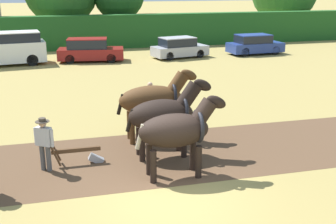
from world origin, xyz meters
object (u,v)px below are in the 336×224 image
at_px(parked_van, 6,48).
at_px(parked_car_left, 90,50).
at_px(draft_horse_lead_left, 178,130).
at_px(draft_horse_trail_left, 154,99).
at_px(draft_horse_lead_right, 165,114).
at_px(parked_car_center, 255,45).
at_px(parked_car_center_left, 179,48).
at_px(farmer_at_plow, 44,141).
at_px(plow, 81,154).
at_px(farmer_beside_team, 150,99).

height_order(parked_van, parked_car_left, parked_van).
height_order(draft_horse_lead_left, draft_horse_trail_left, draft_horse_trail_left).
xyz_separation_m(draft_horse_lead_right, parked_car_center, (11.85, 17.33, -0.63)).
bearing_deg(draft_horse_lead_left, draft_horse_trail_left, 89.90).
distance_m(parked_car_center_left, parked_car_center, 6.01).
height_order(draft_horse_lead_left, parked_car_left, draft_horse_lead_left).
relative_size(draft_horse_trail_left, farmer_at_plow, 1.80).
bearing_deg(parked_car_left, plow, -87.67).
distance_m(plow, parked_car_center, 22.51).
xyz_separation_m(farmer_at_plow, parked_car_center_left, (9.44, 17.51, -0.20)).
bearing_deg(parked_car_center, farmer_at_plow, -134.75).
height_order(plow, parked_car_center_left, parked_car_center_left).
bearing_deg(parked_van, draft_horse_lead_left, -79.18).
distance_m(plow, parked_car_left, 17.63).
relative_size(draft_horse_lead_right, plow, 1.66).
height_order(farmer_at_plow, farmer_beside_team, farmer_at_plow).
relative_size(farmer_at_plow, parked_car_center_left, 0.37).
bearing_deg(draft_horse_trail_left, draft_horse_lead_right, -89.74).
height_order(parked_car_left, parked_car_center, parked_car_left).
height_order(farmer_at_plow, parked_car_center, farmer_at_plow).
bearing_deg(draft_horse_lead_left, draft_horse_lead_right, 89.53).
bearing_deg(farmer_at_plow, draft_horse_lead_right, -53.12).
xyz_separation_m(plow, parked_car_left, (2.03, 17.50, 0.44)).
bearing_deg(parked_car_center_left, parked_car_center, -11.49).
relative_size(farmer_beside_team, parked_van, 0.30).
relative_size(farmer_beside_team, parked_car_center_left, 0.36).
xyz_separation_m(farmer_beside_team, parked_van, (-6.40, 14.04, 0.24)).
height_order(draft_horse_trail_left, farmer_at_plow, draft_horse_trail_left).
xyz_separation_m(draft_horse_trail_left, parked_car_center, (11.82, 15.83, -0.71)).
distance_m(farmer_at_plow, parked_car_center_left, 19.89).
bearing_deg(draft_horse_lead_right, draft_horse_trail_left, 90.26).
distance_m(draft_horse_trail_left, farmer_at_plow, 4.01).
bearing_deg(parked_car_left, farmer_at_plow, -90.80).
bearing_deg(farmer_beside_team, parked_car_center_left, 87.04).
bearing_deg(parked_van, farmer_at_plow, -88.75).
bearing_deg(draft_horse_trail_left, plow, -149.93).
bearing_deg(parked_car_center, draft_horse_trail_left, -129.99).
xyz_separation_m(draft_horse_trail_left, farmer_at_plow, (-3.63, -1.63, -0.53)).
distance_m(draft_horse_lead_left, plow, 3.15).
bearing_deg(draft_horse_lead_left, farmer_at_plow, 160.47).
relative_size(draft_horse_lead_left, draft_horse_trail_left, 0.92).
distance_m(draft_horse_lead_left, farmer_at_plow, 3.83).
relative_size(farmer_at_plow, parked_car_left, 0.34).
height_order(draft_horse_trail_left, parked_car_left, draft_horse_trail_left).
height_order(farmer_beside_team, parked_car_center_left, farmer_beside_team).
xyz_separation_m(draft_horse_lead_left, farmer_at_plow, (-3.55, 1.36, -0.44)).
xyz_separation_m(draft_horse_lead_right, parked_car_center_left, (5.84, 17.38, -0.65)).
xyz_separation_m(draft_horse_lead_left, parked_car_center_left, (5.89, 18.87, -0.64)).
bearing_deg(plow, parked_van, 102.48).
bearing_deg(parked_car_center_left, draft_horse_trail_left, -121.10).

